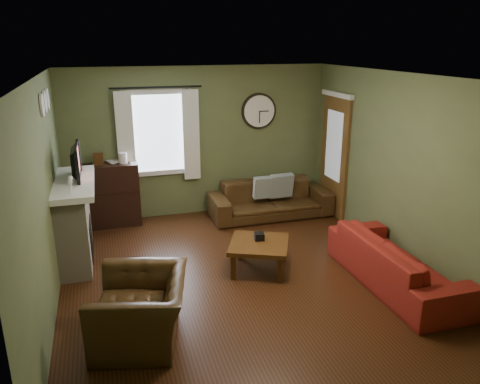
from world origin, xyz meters
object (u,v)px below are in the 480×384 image
object	(u,v)px
bookshelf	(112,195)
sofa_brown	(270,199)
coffee_table	(259,256)
armchair	(141,310)
sofa_red	(396,262)

from	to	relation	value
bookshelf	sofa_brown	bearing A→B (deg)	-7.60
bookshelf	coffee_table	distance (m)	2.93
sofa_brown	coffee_table	xyz separation A→B (m)	(-0.87, -1.92, -0.11)
armchair	bookshelf	bearing A→B (deg)	-164.32
sofa_red	coffee_table	world-z (taller)	sofa_red
sofa_brown	bookshelf	bearing A→B (deg)	172.40
armchair	coffee_table	bearing A→B (deg)	136.88
sofa_brown	armchair	size ratio (longest dim) A/B	2.00
bookshelf	sofa_red	world-z (taller)	bookshelf
bookshelf	sofa_brown	size ratio (longest dim) A/B	0.50
bookshelf	armchair	bearing A→B (deg)	-87.49
sofa_brown	coffee_table	size ratio (longest dim) A/B	2.78
bookshelf	sofa_red	size ratio (longest dim) A/B	0.50
sofa_red	bookshelf	bearing A→B (deg)	47.02
bookshelf	coffee_table	world-z (taller)	bookshelf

